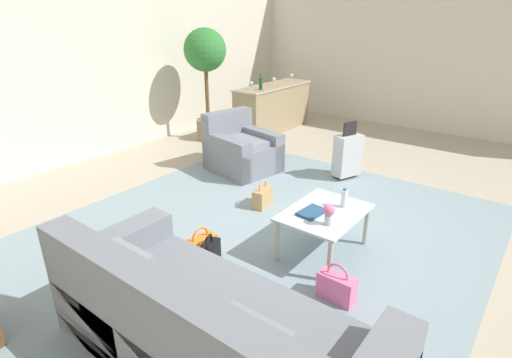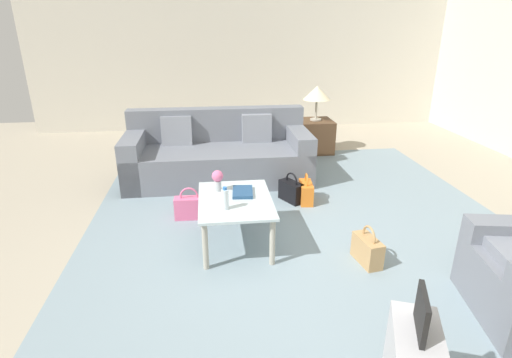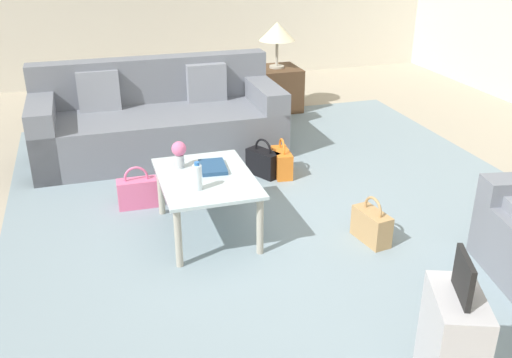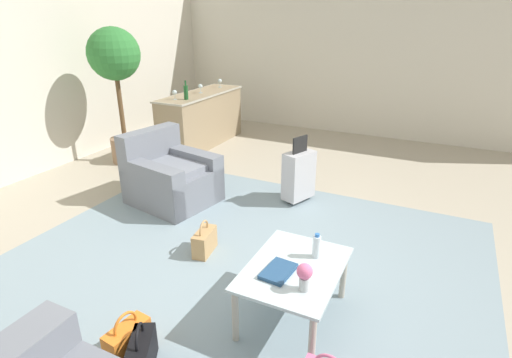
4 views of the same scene
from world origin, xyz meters
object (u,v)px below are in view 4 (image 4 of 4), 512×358
wine_glass_right_of_centre (220,81)px  wine_bottle_green (186,92)px  handbag_orange (128,340)px  handbag_tan (205,241)px  flower_vase (304,275)px  wine_glass_left_of_centre (200,87)px  coffee_table_book (278,271)px  armchair (169,178)px  potted_ficus (116,70)px  water_bottle (317,246)px  wine_glass_leftmost (175,93)px  bar_console (202,118)px  handbag_black (142,353)px  coffee_table (294,274)px  suitcase_silver (299,175)px

wine_glass_right_of_centre → wine_bottle_green: bearing=-175.1°
handbag_orange → handbag_tan: (1.32, 0.23, 0.00)m
flower_vase → wine_glass_left_of_centre: (3.72, 3.24, 0.45)m
coffee_table_book → armchair: bearing=60.6°
armchair → potted_ficus: size_ratio=0.54×
armchair → water_bottle: (-1.11, -2.27, 0.26)m
wine_glass_leftmost → armchair: bearing=-147.4°
bar_console → wine_glass_left_of_centre: bearing=-90.0°
wine_glass_right_of_centre → handbag_black: (-5.06, -2.37, -0.91)m
water_bottle → coffee_table: bearing=153.4°
handbag_tan → coffee_table: bearing=-113.1°
wine_glass_left_of_centre → wine_glass_right_of_centre: size_ratio=1.00×
handbag_black → suitcase_silver: bearing=-0.4°
coffee_table → water_bottle: size_ratio=4.46×
wine_glass_leftmost → handbag_tan: bearing=-139.3°
wine_bottle_green → coffee_table: bearing=-134.4°
wine_glass_leftmost → potted_ficus: bearing=138.8°
flower_vase → wine_bottle_green: wine_bottle_green is taller
wine_glass_right_of_centre → handbag_tan: size_ratio=0.43×
bar_console → suitcase_silver: bearing=-122.0°
wine_bottle_green → suitcase_silver: (-0.92, -2.29, -0.69)m
suitcase_silver → potted_ficus: size_ratio=0.42×
potted_ficus → wine_glass_leftmost: bearing=-41.2°
coffee_table_book → handbag_black: 1.07m
wine_glass_leftmost → wine_glass_left_of_centre: size_ratio=1.00×
wine_glass_left_of_centre → flower_vase: bearing=-138.9°
wine_glass_right_of_centre → suitcase_silver: (-2.16, -2.39, -0.68)m
armchair → flower_vase: (-1.53, -2.32, 0.29)m
suitcase_silver → wine_glass_right_of_centre: bearing=47.9°
handbag_tan → water_bottle: bearing=-102.7°
coffee_table → suitcase_silver: bearing=19.3°
handbag_orange → wine_bottle_green: bearing=29.1°
coffee_table_book → wine_glass_leftmost: (2.96, 3.06, 0.56)m
water_bottle → wine_bottle_green: 4.14m
wine_glass_right_of_centre → coffee_table_book: bearing=-144.9°
wine_glass_leftmost → wine_glass_right_of_centre: same height
coffee_table_book → bar_console: 4.71m
flower_vase → handbag_black: bearing=127.8°
potted_ficus → wine_bottle_green: bearing=-44.7°
suitcase_silver → handbag_black: size_ratio=2.37×
armchair → coffee_table: bearing=-121.2°
handbag_orange → bar_console: bearing=27.0°
coffee_table_book → potted_ficus: 4.41m
wine_glass_leftmost → suitcase_silver: bearing=-108.9°
water_bottle → coffee_table_book: water_bottle is taller
wine_glass_leftmost → wine_glass_right_of_centre: size_ratio=1.00×
coffee_table_book → wine_glass_left_of_centre: size_ratio=1.82×
coffee_table_book → handbag_black: size_ratio=0.78×
coffee_table → bar_console: size_ratio=0.47×
handbag_orange → coffee_table: bearing=-46.2°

